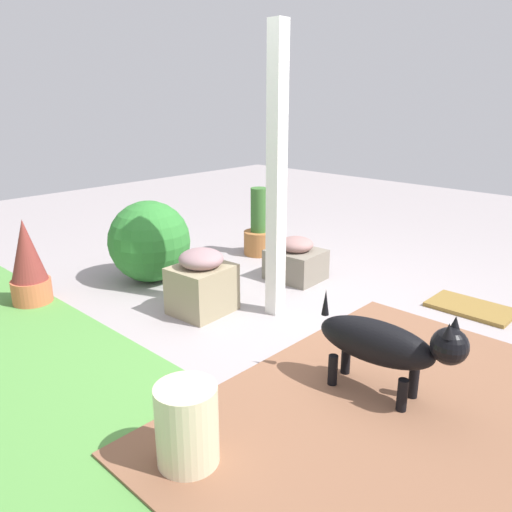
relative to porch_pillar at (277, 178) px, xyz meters
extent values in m
plane|color=#9C9395|center=(-0.19, 0.00, -1.01)|extent=(12.00, 12.00, 0.00)
cube|color=brown|center=(-1.35, 0.56, -1.00)|extent=(1.80, 2.40, 0.02)
cube|color=white|center=(0.00, 0.00, 0.00)|extent=(0.10, 0.10, 2.02)
cube|color=gray|center=(0.35, -0.67, -0.88)|extent=(0.47, 0.42, 0.26)
ellipsoid|color=gray|center=(0.35, -0.67, -0.69)|extent=(0.30, 0.30, 0.13)
cube|color=gray|center=(0.40, 0.36, -0.83)|extent=(0.40, 0.45, 0.36)
ellipsoid|color=gray|center=(0.40, 0.36, -0.59)|extent=(0.33, 0.33, 0.15)
sphere|color=#2D762E|center=(1.24, 0.22, -0.66)|extent=(0.70, 0.70, 0.70)
cylinder|color=#CA6641|center=(1.50, 1.16, -0.91)|extent=(0.30, 0.30, 0.19)
cone|color=maroon|center=(1.50, 1.16, -0.58)|extent=(0.27, 0.27, 0.48)
cylinder|color=#A86837|center=(1.08, -0.98, -0.89)|extent=(0.31, 0.31, 0.24)
cylinder|color=#37672C|center=(1.08, -0.98, -0.55)|extent=(0.17, 0.17, 0.44)
ellipsoid|color=black|center=(-1.09, 0.45, -0.70)|extent=(0.66, 0.28, 0.24)
sphere|color=black|center=(-1.47, 0.41, -0.60)|extent=(0.18, 0.18, 0.18)
cone|color=black|center=(-1.46, 0.36, -0.50)|extent=(0.05, 0.05, 0.08)
cone|color=black|center=(-1.47, 0.46, -0.50)|extent=(0.05, 0.05, 0.08)
cylinder|color=black|center=(-1.28, 0.35, -0.91)|extent=(0.05, 0.05, 0.19)
cylinder|color=black|center=(-1.30, 0.50, -0.91)|extent=(0.05, 0.05, 0.19)
cylinder|color=black|center=(-0.89, 0.39, -0.91)|extent=(0.05, 0.05, 0.19)
cylinder|color=black|center=(-0.90, 0.54, -0.91)|extent=(0.05, 0.05, 0.19)
cone|color=black|center=(-0.79, 0.48, -0.55)|extent=(0.04, 0.04, 0.15)
cylinder|color=beige|center=(-0.80, 1.48, -0.82)|extent=(0.27, 0.27, 0.39)
cube|color=olive|center=(-1.05, -1.06, -0.99)|extent=(0.60, 0.37, 0.03)
camera|label=1|loc=(-2.28, 2.62, 0.55)|focal=35.38mm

